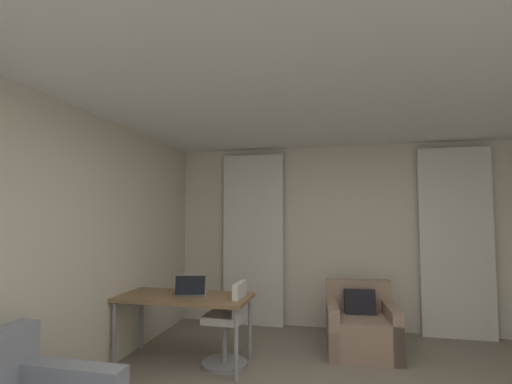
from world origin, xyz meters
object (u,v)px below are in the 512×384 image
(desk, at_px, (185,301))
(desk_chair, at_px, (228,328))
(laptop, at_px, (191,291))
(armchair, at_px, (361,328))

(desk, xyz_separation_m, desk_chair, (0.48, 0.04, -0.27))
(desk, height_order, laptop, laptop)
(armchair, height_order, desk_chair, desk_chair)
(armchair, relative_size, desk, 0.58)
(armchair, xyz_separation_m, laptop, (-1.83, -0.71, 0.49))
(desk_chair, xyz_separation_m, laptop, (-0.42, 0.00, 0.37))
(desk, bearing_deg, armchair, 21.70)
(desk, bearing_deg, laptop, 34.00)
(armchair, relative_size, laptop, 2.28)
(armchair, distance_m, desk_chair, 1.58)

